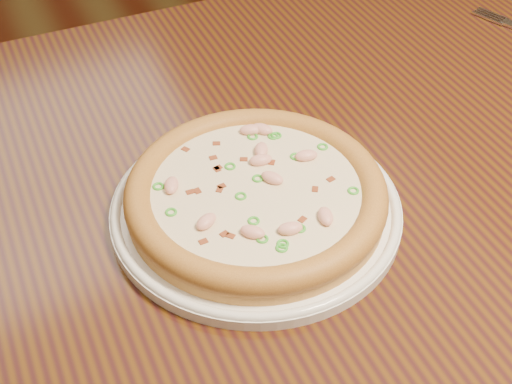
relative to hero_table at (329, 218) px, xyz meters
name	(u,v)px	position (x,y,z in m)	size (l,w,h in m)	color
hero_table	(329,218)	(0.00, 0.00, 0.00)	(1.20, 0.80, 0.75)	black
plate	(256,207)	(-0.12, -0.05, 0.11)	(0.29, 0.29, 0.02)	white
pizza	(256,194)	(-0.12, -0.05, 0.13)	(0.26, 0.26, 0.03)	gold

